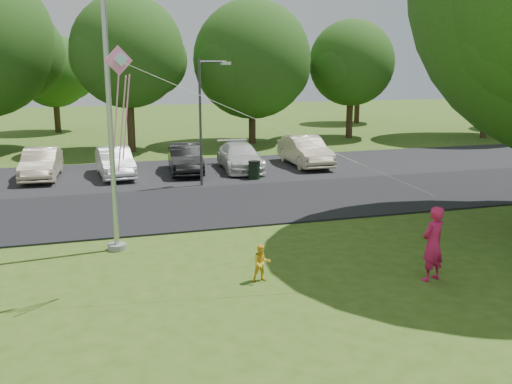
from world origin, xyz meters
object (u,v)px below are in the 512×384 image
object	(u,v)px
trash_can	(254,171)
child_yellow	(261,263)
flagpole	(109,96)
street_lamp	(205,111)
woman	(433,244)
kite	(129,85)

from	to	relation	value
trash_can	child_yellow	size ratio (longest dim) A/B	0.93
flagpole	street_lamp	distance (m)	8.49
street_lamp	woman	bearing A→B (deg)	-91.91
child_yellow	street_lamp	bearing A→B (deg)	86.38
trash_can	child_yellow	bearing A→B (deg)	-105.82
street_lamp	woman	world-z (taller)	street_lamp
flagpole	child_yellow	distance (m)	5.90
child_yellow	kite	distance (m)	4.98
street_lamp	trash_can	size ratio (longest dim) A/B	6.17
street_lamp	kite	xyz separation A→B (m)	(-3.76, -10.54, 1.45)
trash_can	kite	xyz separation A→B (m)	(-6.03, -11.16, 4.14)
woman	flagpole	bearing A→B (deg)	-50.12
flagpole	street_lamp	xyz separation A→B (m)	(4.05, 7.39, -1.05)
street_lamp	woman	xyz separation A→B (m)	(2.91, -11.83, -2.22)
trash_can	woman	world-z (taller)	woman
trash_can	woman	distance (m)	12.46
flagpole	trash_can	xyz separation A→B (m)	(6.33, 8.00, -3.74)
woman	kite	bearing A→B (deg)	-28.48
woman	kite	world-z (taller)	kite
kite	woman	bearing A→B (deg)	-27.97
trash_can	kite	distance (m)	13.34
woman	child_yellow	distance (m)	4.03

